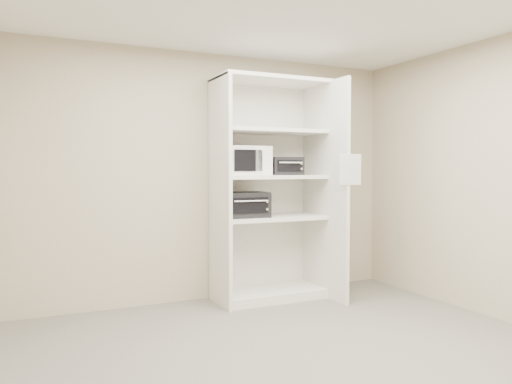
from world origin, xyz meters
name	(u,v)px	position (x,y,z in m)	size (l,w,h in m)	color
floor	(298,360)	(0.00, 0.00, 0.00)	(4.50, 4.00, 0.01)	#67625A
wall_back	(208,177)	(0.00, 2.00, 1.35)	(4.50, 0.02, 2.70)	tan
wall_right	(509,178)	(2.25, 0.00, 1.35)	(0.02, 4.00, 2.70)	tan
shelving_unit	(274,197)	(0.67, 1.70, 1.13)	(1.24, 0.92, 2.42)	white
microwave	(243,161)	(0.32, 1.76, 1.53)	(0.52, 0.40, 0.31)	white
toaster_oven_upper	(286,166)	(0.79, 1.66, 1.47)	(0.34, 0.26, 0.20)	black
toaster_oven_lower	(244,205)	(0.30, 1.69, 1.05)	(0.48, 0.37, 0.27)	black
paper_sign	(350,169)	(1.24, 1.07, 1.43)	(0.25, 0.01, 0.31)	white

